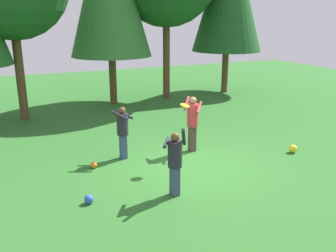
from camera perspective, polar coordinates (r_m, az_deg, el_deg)
ground_plane at (r=10.71m, az=3.94°, el=-6.07°), size 40.00×40.00×0.00m
person_thrower at (r=8.64m, az=1.08°, el=-5.10°), size 0.65×0.65×1.72m
person_catcher at (r=11.49m, az=3.83°, el=1.08°), size 0.74×0.76×1.76m
person_bystander at (r=10.96m, az=-7.06°, el=-0.36°), size 0.72×0.71×1.60m
frisbee at (r=10.25m, az=2.65°, el=3.19°), size 0.38×0.38×0.10m
ball_blue at (r=8.78m, az=-12.16°, el=-11.04°), size 0.22×0.22×0.22m
ball_orange at (r=10.66m, az=-11.44°, el=-5.94°), size 0.19×0.19×0.19m
ball_yellow at (r=12.24m, az=18.82°, el=-3.35°), size 0.25×0.25×0.25m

